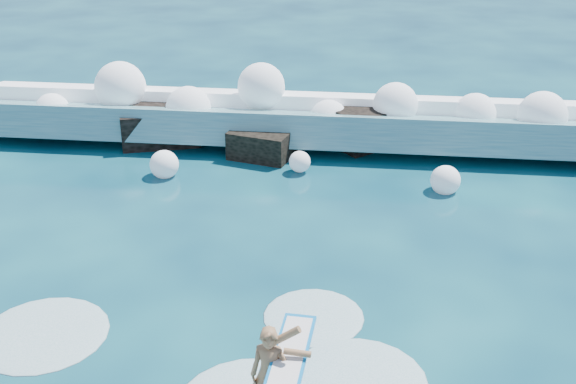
% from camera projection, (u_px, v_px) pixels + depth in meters
% --- Properties ---
extents(ground, '(200.00, 200.00, 0.00)m').
position_uv_depth(ground, '(196.00, 292.00, 13.39)').
color(ground, '#082A40').
rests_on(ground, ground).
extents(breaking_wave, '(17.95, 2.80, 1.55)m').
position_uv_depth(breaking_wave, '(291.00, 122.00, 20.21)').
color(breaking_wave, teal).
rests_on(breaking_wave, ground).
extents(rock_cluster, '(8.07, 3.10, 1.23)m').
position_uv_depth(rock_cluster, '(253.00, 131.00, 19.93)').
color(rock_cluster, black).
rests_on(rock_cluster, ground).
extents(surfer_with_board, '(0.91, 2.81, 1.59)m').
position_uv_depth(surfer_with_board, '(274.00, 371.00, 10.46)').
color(surfer_with_board, '#946A45').
rests_on(surfer_with_board, ground).
extents(wave_spray, '(14.52, 4.27, 2.19)m').
position_uv_depth(wave_spray, '(292.00, 106.00, 19.80)').
color(wave_spray, white).
rests_on(wave_spray, ground).
extents(surf_foam, '(8.76, 5.32, 0.12)m').
position_uv_depth(surf_foam, '(223.00, 383.00, 11.11)').
color(surf_foam, silver).
rests_on(surf_foam, ground).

